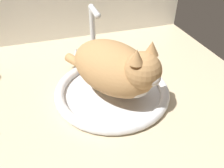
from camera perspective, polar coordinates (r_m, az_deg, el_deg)
name	(u,v)px	position (r cm, az deg, el deg)	size (l,w,h in cm)	color
countertop	(94,93)	(75.81, -4.65, -2.32)	(107.20, 82.63, 3.00)	#CCB793
backsplash_wall	(69,8)	(106.01, -10.84, 18.36)	(107.20, 2.40, 33.30)	silver
sink_basin	(112,91)	(72.08, 0.00, -1.71)	(36.15, 36.15, 2.94)	white
faucet	(94,39)	(87.25, -4.66, 11.16)	(16.98, 11.75, 21.49)	silver
cat	(117,68)	(65.58, 1.16, 3.97)	(28.33, 36.68, 18.44)	tan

